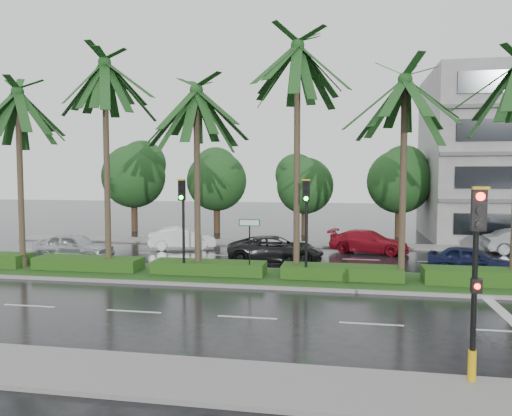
% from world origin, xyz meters
% --- Properties ---
extents(ground, '(120.00, 120.00, 0.00)m').
position_xyz_m(ground, '(0.00, 0.00, 0.00)').
color(ground, black).
rests_on(ground, ground).
extents(near_sidewalk, '(40.00, 2.40, 0.12)m').
position_xyz_m(near_sidewalk, '(0.00, -10.20, 0.06)').
color(near_sidewalk, gray).
rests_on(near_sidewalk, ground).
extents(far_sidewalk, '(40.00, 2.00, 0.12)m').
position_xyz_m(far_sidewalk, '(0.00, 12.00, 0.06)').
color(far_sidewalk, gray).
rests_on(far_sidewalk, ground).
extents(median, '(36.00, 4.00, 0.15)m').
position_xyz_m(median, '(0.00, 1.00, 0.08)').
color(median, gray).
rests_on(median, ground).
extents(hedge, '(35.20, 1.40, 0.60)m').
position_xyz_m(hedge, '(0.00, 1.00, 0.45)').
color(hedge, '#1F4112').
rests_on(hedge, median).
extents(lane_markings, '(34.00, 13.06, 0.01)m').
position_xyz_m(lane_markings, '(3.04, -0.43, 0.01)').
color(lane_markings, silver).
rests_on(lane_markings, ground).
extents(palm_row, '(26.30, 4.20, 10.97)m').
position_xyz_m(palm_row, '(-1.25, 1.02, 8.53)').
color(palm_row, '#3E3423').
rests_on(palm_row, median).
extents(signal_near, '(0.34, 0.45, 4.36)m').
position_xyz_m(signal_near, '(6.00, -9.39, 2.50)').
color(signal_near, black).
rests_on(signal_near, near_sidewalk).
extents(signal_median_left, '(0.34, 0.42, 4.36)m').
position_xyz_m(signal_median_left, '(-4.00, 0.30, 3.00)').
color(signal_median_left, black).
rests_on(signal_median_left, median).
extents(signal_median_right, '(0.34, 0.42, 4.36)m').
position_xyz_m(signal_median_right, '(1.50, 0.30, 3.00)').
color(signal_median_right, black).
rests_on(signal_median_right, median).
extents(street_sign, '(0.95, 0.09, 2.60)m').
position_xyz_m(street_sign, '(-1.00, 0.48, 2.12)').
color(street_sign, black).
rests_on(street_sign, median).
extents(bg_trees, '(32.89, 5.16, 7.45)m').
position_xyz_m(bg_trees, '(-0.98, 17.59, 4.43)').
color(bg_trees, '#3A251A').
rests_on(bg_trees, ground).
extents(car_silver, '(1.96, 4.46, 1.49)m').
position_xyz_m(car_silver, '(-11.50, 4.00, 0.75)').
color(car_silver, silver).
rests_on(car_silver, ground).
extents(car_white, '(2.84, 4.44, 1.38)m').
position_xyz_m(car_white, '(-7.00, 8.93, 0.69)').
color(car_white, silver).
rests_on(car_white, ground).
extents(car_darkgrey, '(2.92, 5.34, 1.42)m').
position_xyz_m(car_darkgrey, '(-0.53, 5.29, 0.71)').
color(car_darkgrey, black).
rests_on(car_darkgrey, ground).
extents(car_red, '(3.00, 5.02, 1.36)m').
position_xyz_m(car_red, '(4.50, 9.45, 0.68)').
color(car_red, maroon).
rests_on(car_red, ground).
extents(car_blue, '(2.76, 4.15, 1.31)m').
position_xyz_m(car_blue, '(9.00, 4.00, 0.66)').
color(car_blue, '#151C41').
rests_on(car_blue, ground).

